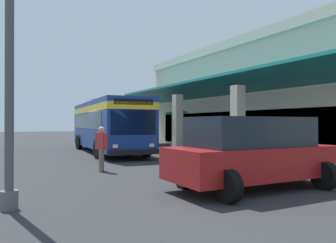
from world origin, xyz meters
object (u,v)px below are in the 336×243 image
(parked_suv_red, at_px, (253,152))
(pedestrian, at_px, (101,146))
(transit_bus, at_px, (107,123))
(potted_palm, at_px, (177,138))
(lot_light_pole, at_px, (10,7))

(parked_suv_red, height_order, pedestrian, parked_suv_red)
(parked_suv_red, xyz_separation_m, pedestrian, (-5.28, -2.61, -0.07))
(transit_bus, distance_m, parked_suv_red, 13.22)
(pedestrian, xyz_separation_m, potted_palm, (-7.89, 7.87, -0.18))
(potted_palm, bearing_deg, parked_suv_red, -21.77)
(pedestrian, relative_size, lot_light_pole, 0.21)
(transit_bus, height_order, pedestrian, transit_bus)
(potted_palm, height_order, lot_light_pole, lot_light_pole)
(pedestrian, height_order, potted_palm, potted_palm)
(transit_bus, xyz_separation_m, lot_light_pole, (12.41, -6.20, 2.37))
(parked_suv_red, bearing_deg, transit_bus, 179.03)
(transit_bus, relative_size, pedestrian, 6.78)
(parked_suv_red, height_order, potted_palm, potted_palm)
(parked_suv_red, height_order, lot_light_pole, lot_light_pole)
(transit_bus, relative_size, lot_light_pole, 1.44)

